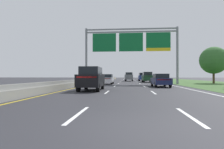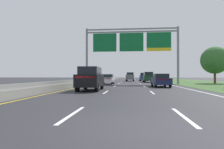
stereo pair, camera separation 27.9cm
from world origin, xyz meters
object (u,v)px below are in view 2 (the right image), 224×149
Objects in this scene: overhead_sign_gantry at (131,44)px; car_darkgreen_right_lane_suv at (148,77)px; pickup_truck_grey at (130,77)px; car_white_left_lane_sedan at (108,79)px; car_blue_right_lane_suv at (143,77)px; car_black_left_lane_suv at (91,78)px; car_navy_right_lane_sedan at (161,80)px; roadside_tree_mid at (215,60)px.

overhead_sign_gantry reaches higher than car_darkgreen_right_lane_suv.
overhead_sign_gantry is at bearing -177.87° from pickup_truck_grey.
car_white_left_lane_sedan is (-3.52, -18.25, -0.26)m from pickup_truck_grey.
car_blue_right_lane_suv is 10.74m from car_darkgreen_right_lane_suv.
car_black_left_lane_suv is at bearing 161.35° from car_darkgreen_right_lane_suv.
overhead_sign_gantry is 2.77× the size of pickup_truck_grey.
overhead_sign_gantry is at bearing -16.09° from car_black_left_lane_suv.
car_black_left_lane_suv is 1.08× the size of car_white_left_lane_sedan.
roadside_tree_mid is (10.98, 11.38, 3.21)m from car_navy_right_lane_sedan.
car_navy_right_lane_sedan and car_white_left_lane_sedan have the same top height.
car_white_left_lane_sedan is (0.01, 13.13, -0.28)m from car_black_left_lane_suv.
car_white_left_lane_sedan is (-3.75, -0.80, -5.63)m from overhead_sign_gantry.
car_darkgreen_right_lane_suv is 1.08× the size of car_white_left_lane_sedan.
car_navy_right_lane_sedan is 9.50m from car_black_left_lane_suv.
roadside_tree_mid is at bearing -76.23° from car_white_left_lane_sedan.
overhead_sign_gantry is at bearing 22.96° from car_navy_right_lane_sedan.
car_darkgreen_right_lane_suv is at bearing 155.09° from roadside_tree_mid.
roadside_tree_mid is (10.96, -5.09, 2.93)m from car_darkgreen_right_lane_suv.
overhead_sign_gantry reaches higher than car_white_left_lane_sedan.
pickup_truck_grey is 25.44m from car_navy_right_lane_sedan.
car_darkgreen_right_lane_suv is at bearing -37.01° from car_white_left_lane_sedan.
roadside_tree_mid is at bearing -115.95° from car_darkgreen_right_lane_suv.
overhead_sign_gantry is 3.18× the size of car_blue_right_lane_suv.
car_blue_right_lane_suv is 1.00× the size of car_darkgreen_right_lane_suv.
pickup_truck_grey is 1.15× the size of car_darkgreen_right_lane_suv.
roadside_tree_mid is at bearing -131.93° from pickup_truck_grey.
car_navy_right_lane_sedan is 0.94× the size of car_darkgreen_right_lane_suv.
car_navy_right_lane_sedan is (3.42, -7.73, -5.63)m from overhead_sign_gantry.
overhead_sign_gantry is at bearing -77.94° from car_white_left_lane_sedan.
pickup_truck_grey is 20.33m from roadside_tree_mid.
pickup_truck_grey is 9.44m from car_darkgreen_right_lane_suv.
overhead_sign_gantry is 20.46m from car_blue_right_lane_suv.
overhead_sign_gantry reaches higher than pickup_truck_grey.
roadside_tree_mid reaches higher than pickup_truck_grey.
overhead_sign_gantry is 18.25m from pickup_truck_grey.
car_darkgreen_right_lane_suv is (3.44, 8.75, -5.35)m from overhead_sign_gantry.
car_darkgreen_right_lane_suv reaches higher than car_navy_right_lane_sedan.
car_black_left_lane_suv reaches higher than car_white_left_lane_sedan.
roadside_tree_mid reaches higher than car_blue_right_lane_suv.
overhead_sign_gantry is 3.18× the size of car_darkgreen_right_lane_suv.
pickup_truck_grey reaches higher than car_black_left_lane_suv.
overhead_sign_gantry is 3.18× the size of car_black_left_lane_suv.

